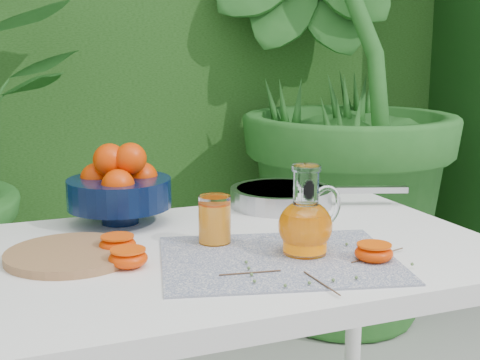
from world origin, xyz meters
name	(u,v)px	position (x,y,z in m)	size (l,w,h in m)	color
hedge_backdrop	(100,33)	(0.06, 2.06, 1.19)	(8.00, 1.65, 2.50)	#1B4213
potted_plant_right	(327,81)	(0.84, 1.27, 1.00)	(1.99, 1.99, 1.99)	#256322
white_table	(244,284)	(-0.03, 0.03, 0.67)	(1.00, 0.70, 0.75)	white
placemat	(279,259)	(-0.01, -0.08, 0.75)	(0.43, 0.34, 0.00)	#0E1F4E
cutting_board	(71,254)	(-0.37, 0.07, 0.76)	(0.25, 0.25, 0.02)	olive
fruit_bowl	(119,186)	(-0.23, 0.29, 0.83)	(0.28, 0.28, 0.18)	black
juice_pitcher	(306,223)	(0.05, -0.07, 0.81)	(0.16, 0.13, 0.17)	white
juice_tumbler	(215,220)	(-0.08, 0.06, 0.80)	(0.08, 0.08, 0.10)	white
saute_pan	(283,196)	(0.18, 0.30, 0.78)	(0.46, 0.32, 0.05)	#AFAFB4
orange_halves	(206,251)	(-0.13, -0.03, 0.77)	(0.51, 0.31, 0.03)	#DE3C02
thyme_sprigs	(321,268)	(0.03, -0.17, 0.76)	(0.39, 0.23, 0.01)	#4F3624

